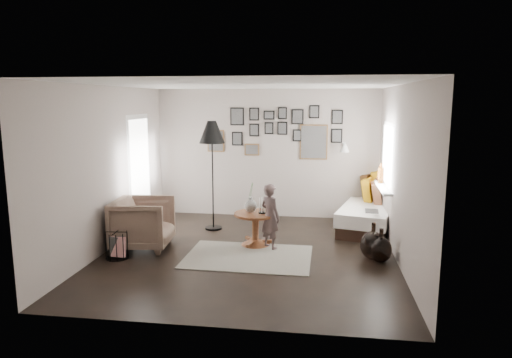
# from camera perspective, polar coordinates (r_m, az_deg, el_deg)

# --- Properties ---
(ground) EXTENTS (4.80, 4.80, 0.00)m
(ground) POSITION_cam_1_polar(r_m,az_deg,el_deg) (7.26, -0.95, -9.24)
(ground) COLOR black
(ground) RESTS_ON ground
(wall_back) EXTENTS (4.50, 0.00, 4.50)m
(wall_back) POSITION_cam_1_polar(r_m,az_deg,el_deg) (9.31, 1.32, 3.19)
(wall_back) COLOR #A3968E
(wall_back) RESTS_ON ground
(wall_front) EXTENTS (4.50, 0.00, 4.50)m
(wall_front) POSITION_cam_1_polar(r_m,az_deg,el_deg) (4.64, -5.61, -3.57)
(wall_front) COLOR #A3968E
(wall_front) RESTS_ON ground
(wall_left) EXTENTS (0.00, 4.80, 4.80)m
(wall_left) POSITION_cam_1_polar(r_m,az_deg,el_deg) (7.63, -17.93, 1.26)
(wall_left) COLOR #A3968E
(wall_left) RESTS_ON ground
(wall_right) EXTENTS (0.00, 4.80, 4.80)m
(wall_right) POSITION_cam_1_polar(r_m,az_deg,el_deg) (6.97, 17.62, 0.50)
(wall_right) COLOR #A3968E
(wall_right) RESTS_ON ground
(ceiling) EXTENTS (4.80, 4.80, 0.00)m
(ceiling) POSITION_cam_1_polar(r_m,az_deg,el_deg) (6.87, -1.01, 11.72)
(ceiling) COLOR white
(ceiling) RESTS_ON wall_back
(door_left) EXTENTS (0.00, 2.14, 2.14)m
(door_left) POSITION_cam_1_polar(r_m,az_deg,el_deg) (8.74, -14.35, 0.80)
(door_left) COLOR white
(door_left) RESTS_ON wall_left
(window_right) EXTENTS (0.15, 1.32, 1.30)m
(window_right) POSITION_cam_1_polar(r_m,az_deg,el_deg) (8.32, 15.48, -0.51)
(window_right) COLOR white
(window_right) RESTS_ON wall_right
(gallery_wall) EXTENTS (2.74, 0.03, 1.08)m
(gallery_wall) POSITION_cam_1_polar(r_m,az_deg,el_deg) (9.22, 3.10, 5.88)
(gallery_wall) COLOR brown
(gallery_wall) RESTS_ON wall_back
(wall_sconce) EXTENTS (0.18, 0.36, 0.16)m
(wall_sconce) POSITION_cam_1_polar(r_m,az_deg,el_deg) (8.98, 11.02, 3.81)
(wall_sconce) COLOR white
(wall_sconce) RESTS_ON wall_back
(rug) EXTENTS (1.93, 1.37, 0.01)m
(rug) POSITION_cam_1_polar(r_m,az_deg,el_deg) (7.09, -0.96, -9.68)
(rug) COLOR beige
(rug) RESTS_ON ground
(pedestal_table) EXTENTS (0.70, 0.70, 0.55)m
(pedestal_table) POSITION_cam_1_polar(r_m,az_deg,el_deg) (7.57, -0.07, -6.43)
(pedestal_table) COLOR brown
(pedestal_table) RESTS_ON ground
(vase) EXTENTS (0.20, 0.20, 0.50)m
(vase) POSITION_cam_1_polar(r_m,az_deg,el_deg) (7.49, -0.66, -3.06)
(vase) COLOR black
(vase) RESTS_ON pedestal_table
(candles) EXTENTS (0.12, 0.12, 0.26)m
(candles) POSITION_cam_1_polar(r_m,az_deg,el_deg) (7.45, 0.77, -3.35)
(candles) COLOR black
(candles) RESTS_ON pedestal_table
(daybed) EXTENTS (1.34, 2.15, 0.99)m
(daybed) POSITION_cam_1_polar(r_m,az_deg,el_deg) (8.90, 13.80, -3.88)
(daybed) COLOR black
(daybed) RESTS_ON ground
(magazine_on_daybed) EXTENTS (0.25, 0.32, 0.02)m
(magazine_on_daybed) POSITION_cam_1_polar(r_m,az_deg,el_deg) (8.23, 14.27, -3.90)
(magazine_on_daybed) COLOR black
(magazine_on_daybed) RESTS_ON daybed
(armchair) EXTENTS (0.98, 0.96, 0.82)m
(armchair) POSITION_cam_1_polar(r_m,az_deg,el_deg) (7.62, -13.93, -5.39)
(armchair) COLOR brown
(armchair) RESTS_ON ground
(armchair_cushion) EXTENTS (0.39, 0.40, 0.17)m
(armchair_cushion) POSITION_cam_1_polar(r_m,az_deg,el_deg) (7.64, -13.61, -4.81)
(armchair_cushion) COLOR white
(armchair_cushion) RESTS_ON armchair
(floor_lamp) EXTENTS (0.47, 0.47, 2.01)m
(floor_lamp) POSITION_cam_1_polar(r_m,az_deg,el_deg) (8.31, -5.52, 5.35)
(floor_lamp) COLOR black
(floor_lamp) RESTS_ON ground
(magazine_basket) EXTENTS (0.36, 0.36, 0.41)m
(magazine_basket) POSITION_cam_1_polar(r_m,az_deg,el_deg) (7.30, -17.00, -7.93)
(magazine_basket) COLOR black
(magazine_basket) RESTS_ON ground
(demijohn_large) EXTENTS (0.38, 0.38, 0.57)m
(demijohn_large) POSITION_cam_1_polar(r_m,az_deg,el_deg) (7.15, 14.39, -8.01)
(demijohn_large) COLOR black
(demijohn_large) RESTS_ON ground
(demijohn_small) EXTENTS (0.33, 0.33, 0.52)m
(demijohn_small) POSITION_cam_1_polar(r_m,az_deg,el_deg) (7.06, 15.31, -8.50)
(demijohn_small) COLOR black
(demijohn_small) RESTS_ON ground
(child) EXTENTS (0.46, 0.45, 1.07)m
(child) POSITION_cam_1_polar(r_m,az_deg,el_deg) (7.34, 1.79, -4.70)
(child) COLOR #554343
(child) RESTS_ON ground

